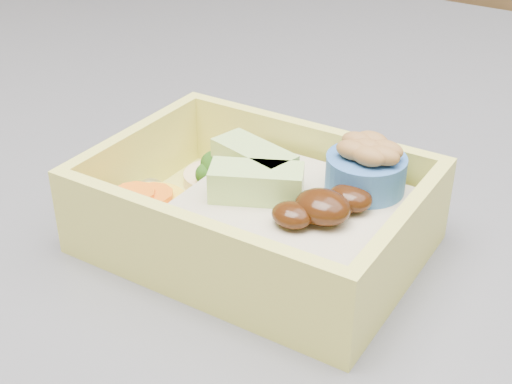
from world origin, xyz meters
The scene contains 1 object.
bento_box centered at (0.05, -0.22, 0.94)m, with size 0.18×0.14×0.07m.
Camera 1 is at (0.23, -0.51, 1.15)m, focal length 50.00 mm.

